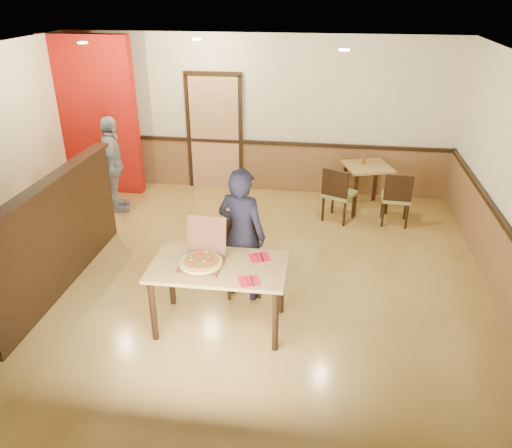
{
  "coord_description": "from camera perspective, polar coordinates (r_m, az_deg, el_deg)",
  "views": [
    {
      "loc": [
        1.27,
        -5.31,
        3.57
      ],
      "look_at": [
        0.48,
        0.0,
        0.95
      ],
      "focal_mm": 35.0,
      "sensor_mm": 36.0,
      "label": 1
    }
  ],
  "objects": [
    {
      "name": "floor",
      "position": [
        6.52,
        -4.21,
        -7.28
      ],
      "size": [
        7.0,
        7.0,
        0.0
      ],
      "primitive_type": "plane",
      "color": "tan",
      "rests_on": "ground"
    },
    {
      "name": "main_table",
      "position": [
        5.5,
        -4.27,
        -5.69
      ],
      "size": [
        1.5,
        0.87,
        0.8
      ],
      "rotation": [
        0.0,
        0.0,
        0.01
      ],
      "color": "tan",
      "rests_on": "floor"
    },
    {
      "name": "side_chair_right",
      "position": [
        8.24,
        15.77,
        3.05
      ],
      "size": [
        0.47,
        0.47,
        0.9
      ],
      "rotation": [
        0.0,
        0.0,
        3.09
      ],
      "color": "olive",
      "rests_on": "floor"
    },
    {
      "name": "ceiling",
      "position": [
        5.51,
        -5.19,
        17.86
      ],
      "size": [
        7.0,
        7.0,
        0.0
      ],
      "primitive_type": "plane",
      "rotation": [
        3.14,
        0.0,
        0.0
      ],
      "color": "black",
      "rests_on": "wall_back"
    },
    {
      "name": "passerby",
      "position": [
        8.7,
        -16.03,
        6.5
      ],
      "size": [
        0.73,
        1.04,
        1.63
      ],
      "primitive_type": "imported",
      "rotation": [
        0.0,
        0.0,
        1.97
      ],
      "color": "gray",
      "rests_on": "floor"
    },
    {
      "name": "chair_rail_back",
      "position": [
        9.24,
        0.19,
        9.32
      ],
      "size": [
        7.0,
        0.06,
        0.06
      ],
      "primitive_type": "cube",
      "color": "black",
      "rests_on": "wall_back"
    },
    {
      "name": "side_table",
      "position": [
        8.73,
        12.53,
        5.46
      ],
      "size": [
        0.91,
        0.91,
        0.78
      ],
      "rotation": [
        0.0,
        0.0,
        0.3
      ],
      "color": "tan",
      "rests_on": "floor"
    },
    {
      "name": "diner_chair",
      "position": [
        6.25,
        -1.52,
        -3.36
      ],
      "size": [
        0.55,
        0.55,
        0.92
      ],
      "rotation": [
        0.0,
        0.0,
        0.23
      ],
      "color": "olive",
      "rests_on": "floor"
    },
    {
      "name": "wall_back",
      "position": [
        9.16,
        0.25,
        12.29
      ],
      "size": [
        7.0,
        0.0,
        7.0
      ],
      "primitive_type": "plane",
      "rotation": [
        1.57,
        0.0,
        0.0
      ],
      "color": "beige",
      "rests_on": "floor"
    },
    {
      "name": "napkin_near",
      "position": [
        5.15,
        -0.77,
        -6.56
      ],
      "size": [
        0.27,
        0.27,
        0.01
      ],
      "rotation": [
        0.0,
        0.0,
        0.4
      ],
      "color": "red",
      "rests_on": "main_table"
    },
    {
      "name": "pizza",
      "position": [
        5.42,
        -6.3,
        -4.39
      ],
      "size": [
        0.54,
        0.54,
        0.03
      ],
      "primitive_type": "cylinder",
      "rotation": [
        0.0,
        0.0,
        0.17
      ],
      "color": "#E9C854",
      "rests_on": "pizza_box"
    },
    {
      "name": "spot_c",
      "position": [
        6.85,
        10.04,
        19.01
      ],
      "size": [
        0.14,
        0.14,
        0.02
      ],
      "primitive_type": "cylinder",
      "color": "#FFF1B2",
      "rests_on": "ceiling"
    },
    {
      "name": "spot_a",
      "position": [
        7.99,
        -19.21,
        18.99
      ],
      "size": [
        0.14,
        0.14,
        0.02
      ],
      "primitive_type": "cylinder",
      "color": "#FFF1B2",
      "rests_on": "ceiling"
    },
    {
      "name": "wainscot_back",
      "position": [
        9.4,
        0.21,
        6.61
      ],
      "size": [
        7.0,
        0.04,
        0.9
      ],
      "primitive_type": "cube",
      "color": "brown",
      "rests_on": "floor"
    },
    {
      "name": "side_chair_left",
      "position": [
        8.17,
        9.34,
        3.58
      ],
      "size": [
        0.6,
        0.6,
        0.92
      ],
      "rotation": [
        0.0,
        0.0,
        2.72
      ],
      "color": "olive",
      "rests_on": "floor"
    },
    {
      "name": "back_door",
      "position": [
        9.35,
        -4.73,
        10.28
      ],
      "size": [
        0.9,
        0.06,
        2.1
      ],
      "primitive_type": "cube",
      "color": "tan",
      "rests_on": "wall_back"
    },
    {
      "name": "booth_partition",
      "position": [
        6.69,
        -21.78,
        -1.05
      ],
      "size": [
        0.2,
        3.1,
        1.44
      ],
      "color": "black",
      "rests_on": "floor"
    },
    {
      "name": "napkin_far",
      "position": [
        5.57,
        0.39,
        -3.84
      ],
      "size": [
        0.28,
        0.28,
        0.01
      ],
      "rotation": [
        0.0,
        0.0,
        0.41
      ],
      "color": "red",
      "rests_on": "main_table"
    },
    {
      "name": "spot_b",
      "position": [
        8.11,
        -6.79,
        20.24
      ],
      "size": [
        0.14,
        0.14,
        0.02
      ],
      "primitive_type": "cylinder",
      "color": "#FFF1B2",
      "rests_on": "ceiling"
    },
    {
      "name": "pizza_box",
      "position": [
        5.45,
        -6.17,
        -4.04
      ],
      "size": [
        0.46,
        0.53,
        0.47
      ],
      "rotation": [
        0.0,
        0.0,
        -0.03
      ],
      "color": "brown",
      "rests_on": "main_table"
    },
    {
      "name": "condiment",
      "position": [
        8.7,
        12.18,
        7.15
      ],
      "size": [
        0.06,
        0.06,
        0.14
      ],
      "primitive_type": "cylinder",
      "color": "#96381B",
      "rests_on": "side_table"
    },
    {
      "name": "wainscot_right",
      "position": [
        6.54,
        27.04,
        -5.66
      ],
      "size": [
        0.04,
        7.0,
        0.9
      ],
      "primitive_type": "cube",
      "color": "brown",
      "rests_on": "floor"
    },
    {
      "name": "diner",
      "position": [
        5.96,
        -1.64,
        -1.24
      ],
      "size": [
        0.71,
        0.57,
        1.68
      ],
      "primitive_type": "imported",
      "rotation": [
        0.0,
        0.0,
        2.85
      ],
      "color": "black",
      "rests_on": "floor"
    },
    {
      "name": "red_accent_panel",
      "position": [
        9.54,
        -18.1,
        11.6
      ],
      "size": [
        1.6,
        0.2,
        2.78
      ],
      "primitive_type": "cube",
      "color": "#A4130B",
      "rests_on": "floor"
    }
  ]
}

